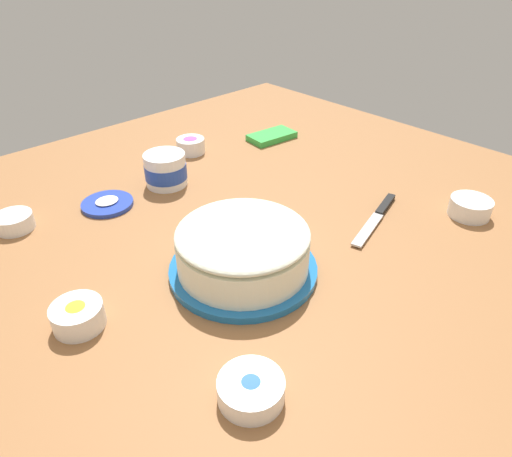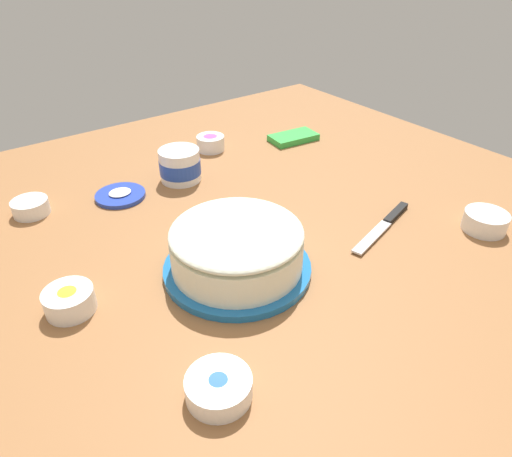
{
  "view_description": "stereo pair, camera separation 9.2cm",
  "coord_description": "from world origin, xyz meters",
  "px_view_note": "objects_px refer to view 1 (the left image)",
  "views": [
    {
      "loc": [
        0.57,
        0.59,
        0.54
      ],
      "look_at": [
        0.04,
        0.03,
        0.04
      ],
      "focal_mm": 32.32,
      "sensor_mm": 36.0,
      "label": 1
    },
    {
      "loc": [
        0.5,
        0.64,
        0.54
      ],
      "look_at": [
        0.04,
        0.03,
        0.04
      ],
      "focal_mm": 32.32,
      "sensor_mm": 36.0,
      "label": 2
    }
  ],
  "objects_px": {
    "sprinkle_bowl_blue": "(251,389)",
    "frosted_cake": "(243,250)",
    "sprinkle_bowl_yellow": "(78,316)",
    "sprinkle_bowl_rainbow": "(191,145)",
    "sprinkle_bowl_green": "(470,207)",
    "frosting_tub_lid": "(107,203)",
    "candy_box_lower": "(272,136)",
    "spreading_knife": "(378,214)",
    "sprinkle_bowl_orange": "(14,222)",
    "frosting_tub": "(166,169)"
  },
  "relations": [
    {
      "from": "frosting_tub_lid",
      "to": "spreading_knife",
      "type": "relative_size",
      "value": 0.5
    },
    {
      "from": "frosting_tub",
      "to": "candy_box_lower",
      "type": "bearing_deg",
      "value": -176.36
    },
    {
      "from": "sprinkle_bowl_blue",
      "to": "frosting_tub",
      "type": "bearing_deg",
      "value": -114.33
    },
    {
      "from": "spreading_knife",
      "to": "sprinkle_bowl_rainbow",
      "type": "relative_size",
      "value": 2.94
    },
    {
      "from": "frosting_tub",
      "to": "sprinkle_bowl_yellow",
      "type": "bearing_deg",
      "value": 39.45
    },
    {
      "from": "frosting_tub",
      "to": "frosting_tub_lid",
      "type": "xyz_separation_m",
      "value": [
        0.16,
        -0.01,
        -0.04
      ]
    },
    {
      "from": "sprinkle_bowl_blue",
      "to": "candy_box_lower",
      "type": "height_order",
      "value": "sprinkle_bowl_blue"
    },
    {
      "from": "spreading_knife",
      "to": "candy_box_lower",
      "type": "distance_m",
      "value": 0.5
    },
    {
      "from": "sprinkle_bowl_yellow",
      "to": "candy_box_lower",
      "type": "distance_m",
      "value": 0.85
    },
    {
      "from": "frosting_tub",
      "to": "candy_box_lower",
      "type": "xyz_separation_m",
      "value": [
        -0.4,
        -0.03,
        -0.03
      ]
    },
    {
      "from": "sprinkle_bowl_green",
      "to": "candy_box_lower",
      "type": "distance_m",
      "value": 0.61
    },
    {
      "from": "frosting_tub_lid",
      "to": "sprinkle_bowl_blue",
      "type": "relative_size",
      "value": 1.26
    },
    {
      "from": "frosting_tub_lid",
      "to": "sprinkle_bowl_green",
      "type": "xyz_separation_m",
      "value": [
        -0.57,
        0.59,
        0.02
      ]
    },
    {
      "from": "frosting_tub",
      "to": "sprinkle_bowl_rainbow",
      "type": "relative_size",
      "value": 1.3
    },
    {
      "from": "frosting_tub",
      "to": "candy_box_lower",
      "type": "relative_size",
      "value": 0.73
    },
    {
      "from": "frosting_tub_lid",
      "to": "sprinkle_bowl_rainbow",
      "type": "distance_m",
      "value": 0.34
    },
    {
      "from": "frosted_cake",
      "to": "sprinkle_bowl_yellow",
      "type": "height_order",
      "value": "frosted_cake"
    },
    {
      "from": "sprinkle_bowl_yellow",
      "to": "sprinkle_bowl_orange",
      "type": "distance_m",
      "value": 0.37
    },
    {
      "from": "frosting_tub_lid",
      "to": "sprinkle_bowl_rainbow",
      "type": "height_order",
      "value": "sprinkle_bowl_rainbow"
    },
    {
      "from": "sprinkle_bowl_orange",
      "to": "frosted_cake",
      "type": "bearing_deg",
      "value": 119.88
    },
    {
      "from": "frosted_cake",
      "to": "sprinkle_bowl_rainbow",
      "type": "bearing_deg",
      "value": -116.82
    },
    {
      "from": "spreading_knife",
      "to": "sprinkle_bowl_green",
      "type": "height_order",
      "value": "sprinkle_bowl_green"
    },
    {
      "from": "spreading_knife",
      "to": "sprinkle_bowl_green",
      "type": "distance_m",
      "value": 0.2
    },
    {
      "from": "sprinkle_bowl_green",
      "to": "sprinkle_bowl_orange",
      "type": "bearing_deg",
      "value": -40.25
    },
    {
      "from": "spreading_knife",
      "to": "sprinkle_bowl_yellow",
      "type": "height_order",
      "value": "sprinkle_bowl_yellow"
    },
    {
      "from": "sprinkle_bowl_orange",
      "to": "sprinkle_bowl_blue",
      "type": "xyz_separation_m",
      "value": [
        -0.08,
        0.65,
        0.0
      ]
    },
    {
      "from": "sprinkle_bowl_yellow",
      "to": "sprinkle_bowl_blue",
      "type": "xyz_separation_m",
      "value": [
        -0.11,
        0.29,
        -0.0
      ]
    },
    {
      "from": "candy_box_lower",
      "to": "sprinkle_bowl_rainbow",
      "type": "bearing_deg",
      "value": -14.28
    },
    {
      "from": "frosted_cake",
      "to": "sprinkle_bowl_blue",
      "type": "distance_m",
      "value": 0.28
    },
    {
      "from": "sprinkle_bowl_green",
      "to": "sprinkle_bowl_blue",
      "type": "xyz_separation_m",
      "value": [
        0.68,
        0.01,
        -0.0
      ]
    },
    {
      "from": "frosted_cake",
      "to": "sprinkle_bowl_blue",
      "type": "height_order",
      "value": "frosted_cake"
    },
    {
      "from": "frosting_tub_lid",
      "to": "spreading_knife",
      "type": "distance_m",
      "value": 0.62
    },
    {
      "from": "frosting_tub",
      "to": "sprinkle_bowl_rainbow",
      "type": "distance_m",
      "value": 0.2
    },
    {
      "from": "sprinkle_bowl_yellow",
      "to": "sprinkle_bowl_blue",
      "type": "height_order",
      "value": "sprinkle_bowl_yellow"
    },
    {
      "from": "spreading_knife",
      "to": "candy_box_lower",
      "type": "relative_size",
      "value": 1.65
    },
    {
      "from": "sprinkle_bowl_blue",
      "to": "frosted_cake",
      "type": "bearing_deg",
      "value": -129.88
    },
    {
      "from": "frosted_cake",
      "to": "sprinkle_bowl_green",
      "type": "bearing_deg",
      "value": 158.59
    },
    {
      "from": "sprinkle_bowl_rainbow",
      "to": "sprinkle_bowl_green",
      "type": "relative_size",
      "value": 0.88
    },
    {
      "from": "sprinkle_bowl_yellow",
      "to": "sprinkle_bowl_blue",
      "type": "relative_size",
      "value": 0.9
    },
    {
      "from": "frosting_tub_lid",
      "to": "sprinkle_bowl_blue",
      "type": "bearing_deg",
      "value": 79.63
    },
    {
      "from": "candy_box_lower",
      "to": "sprinkle_bowl_green",
      "type": "bearing_deg",
      "value": 97.15
    },
    {
      "from": "frosting_tub_lid",
      "to": "sprinkle_bowl_orange",
      "type": "xyz_separation_m",
      "value": [
        0.19,
        -0.05,
        0.01
      ]
    },
    {
      "from": "sprinkle_bowl_orange",
      "to": "sprinkle_bowl_blue",
      "type": "height_order",
      "value": "same"
    },
    {
      "from": "sprinkle_bowl_yellow",
      "to": "sprinkle_bowl_blue",
      "type": "distance_m",
      "value": 0.31
    },
    {
      "from": "frosting_tub",
      "to": "sprinkle_bowl_orange",
      "type": "relative_size",
      "value": 1.31
    },
    {
      "from": "sprinkle_bowl_green",
      "to": "candy_box_lower",
      "type": "bearing_deg",
      "value": -89.11
    },
    {
      "from": "spreading_knife",
      "to": "sprinkle_bowl_rainbow",
      "type": "height_order",
      "value": "sprinkle_bowl_rainbow"
    },
    {
      "from": "spreading_knife",
      "to": "sprinkle_bowl_orange",
      "type": "distance_m",
      "value": 0.79
    },
    {
      "from": "frosting_tub_lid",
      "to": "sprinkle_bowl_rainbow",
      "type": "bearing_deg",
      "value": -161.33
    },
    {
      "from": "sprinkle_bowl_orange",
      "to": "sprinkle_bowl_blue",
      "type": "relative_size",
      "value": 0.85
    }
  ]
}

